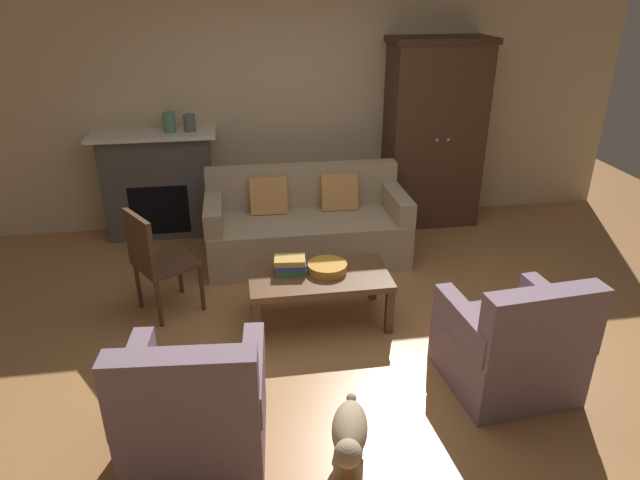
# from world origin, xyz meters

# --- Properties ---
(ground_plane) EXTENTS (9.60, 9.60, 0.00)m
(ground_plane) POSITION_xyz_m (0.00, 0.00, 0.00)
(ground_plane) COLOR #B27A47
(back_wall) EXTENTS (7.20, 0.10, 2.80)m
(back_wall) POSITION_xyz_m (0.00, 2.55, 1.40)
(back_wall) COLOR beige
(back_wall) RESTS_ON ground
(fireplace) EXTENTS (1.26, 0.48, 1.12)m
(fireplace) POSITION_xyz_m (-1.55, 2.30, 0.57)
(fireplace) COLOR #4C4947
(fireplace) RESTS_ON ground
(armoire) EXTENTS (1.06, 0.57, 2.00)m
(armoire) POSITION_xyz_m (1.40, 2.22, 1.00)
(armoire) COLOR #472D1E
(armoire) RESTS_ON ground
(couch) EXTENTS (1.92, 0.86, 0.86)m
(couch) POSITION_xyz_m (-0.09, 1.51, 0.32)
(couch) COLOR tan
(couch) RESTS_ON ground
(coffee_table) EXTENTS (1.10, 0.60, 0.42)m
(coffee_table) POSITION_xyz_m (-0.15, 0.33, 0.37)
(coffee_table) COLOR brown
(coffee_table) RESTS_ON ground
(fruit_bowl) EXTENTS (0.31, 0.31, 0.07)m
(fruit_bowl) POSITION_xyz_m (-0.08, 0.36, 0.46)
(fruit_bowl) COLOR orange
(fruit_bowl) RESTS_ON coffee_table
(book_stack) EXTENTS (0.26, 0.19, 0.13)m
(book_stack) POSITION_xyz_m (-0.37, 0.40, 0.48)
(book_stack) COLOR #427A4C
(book_stack) RESTS_ON coffee_table
(mantel_vase_jade) EXTENTS (0.12, 0.12, 0.20)m
(mantel_vase_jade) POSITION_xyz_m (-1.37, 2.28, 1.22)
(mantel_vase_jade) COLOR slate
(mantel_vase_jade) RESTS_ON fireplace
(mantel_vase_slate) EXTENTS (0.12, 0.12, 0.17)m
(mantel_vase_slate) POSITION_xyz_m (-1.17, 2.28, 1.20)
(mantel_vase_slate) COLOR #565B66
(mantel_vase_slate) RESTS_ON fireplace
(armchair_near_left) EXTENTS (0.84, 0.83, 0.88)m
(armchair_near_left) POSITION_xyz_m (-1.06, -0.96, 0.32)
(armchair_near_left) COLOR gray
(armchair_near_left) RESTS_ON ground
(armchair_near_right) EXTENTS (0.84, 0.83, 0.88)m
(armchair_near_right) POSITION_xyz_m (0.97, -0.67, 0.32)
(armchair_near_right) COLOR gray
(armchair_near_right) RESTS_ON ground
(side_chair_wooden) EXTENTS (0.60, 0.60, 0.90)m
(side_chair_wooden) POSITION_xyz_m (-1.42, 0.66, 0.51)
(side_chair_wooden) COLOR #472D1E
(side_chair_wooden) RESTS_ON ground
(dog) EXTENTS (0.29, 0.56, 0.39)m
(dog) POSITION_xyz_m (-0.23, -1.21, 0.25)
(dog) COLOR tan
(dog) RESTS_ON ground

